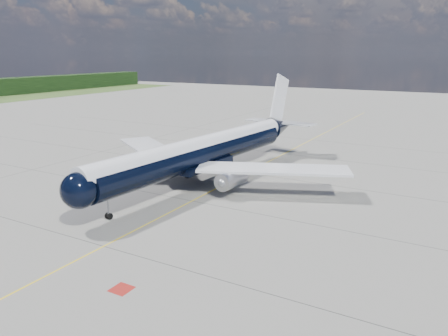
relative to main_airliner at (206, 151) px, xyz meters
The scene contains 4 objects.
ground 12.85m from the main_airliner, 75.27° to the left, with size 320.00×320.00×0.00m, color gray.
taxiway_centerline 8.56m from the main_airliner, 65.29° to the left, with size 0.16×160.00×0.01m, color yellow.
red_marking 30.32m from the main_airliner, 70.80° to the right, with size 1.60×1.60×0.01m, color maroon.
main_airliner is the anchor object (origin of this frame).
Camera 1 is at (28.59, -32.30, 17.64)m, focal length 35.00 mm.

